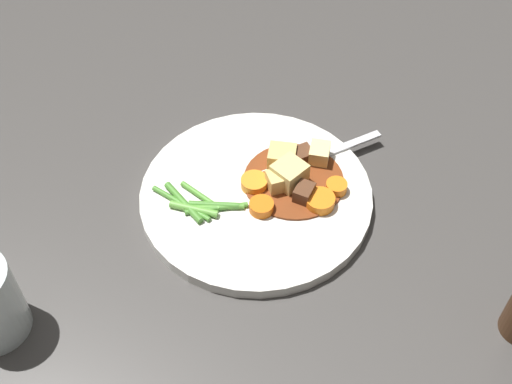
# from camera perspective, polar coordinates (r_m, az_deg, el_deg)

# --- Properties ---
(ground_plane) EXTENTS (3.00, 3.00, 0.00)m
(ground_plane) POSITION_cam_1_polar(r_m,az_deg,el_deg) (0.79, 0.00, -0.71)
(ground_plane) COLOR #423F3D
(dinner_plate) EXTENTS (0.27, 0.27, 0.01)m
(dinner_plate) POSITION_cam_1_polar(r_m,az_deg,el_deg) (0.79, 0.00, -0.36)
(dinner_plate) COLOR white
(dinner_plate) RESTS_ON ground_plane
(stew_sauce) EXTENTS (0.12, 0.12, 0.00)m
(stew_sauce) POSITION_cam_1_polar(r_m,az_deg,el_deg) (0.79, 3.25, 1.00)
(stew_sauce) COLOR brown
(stew_sauce) RESTS_ON dinner_plate
(carrot_slice_0) EXTENTS (0.04, 0.04, 0.01)m
(carrot_slice_0) POSITION_cam_1_polar(r_m,az_deg,el_deg) (0.77, 5.52, -0.79)
(carrot_slice_0) COLOR orange
(carrot_slice_0) RESTS_ON dinner_plate
(carrot_slice_1) EXTENTS (0.03, 0.03, 0.01)m
(carrot_slice_1) POSITION_cam_1_polar(r_m,az_deg,el_deg) (0.76, 0.78, -1.21)
(carrot_slice_1) COLOR orange
(carrot_slice_1) RESTS_ON dinner_plate
(carrot_slice_2) EXTENTS (0.04, 0.04, 0.01)m
(carrot_slice_2) POSITION_cam_1_polar(r_m,az_deg,el_deg) (0.78, 6.92, 0.42)
(carrot_slice_2) COLOR orange
(carrot_slice_2) RESTS_ON dinner_plate
(carrot_slice_3) EXTENTS (0.04, 0.04, 0.01)m
(carrot_slice_3) POSITION_cam_1_polar(r_m,az_deg,el_deg) (0.78, -0.27, 0.77)
(carrot_slice_3) COLOR orange
(carrot_slice_3) RESTS_ON dinner_plate
(potato_chunk_0) EXTENTS (0.03, 0.04, 0.02)m
(potato_chunk_0) POSITION_cam_1_polar(r_m,az_deg,el_deg) (0.81, 5.46, 3.26)
(potato_chunk_0) COLOR #EAD68C
(potato_chunk_0) RESTS_ON dinner_plate
(potato_chunk_1) EXTENTS (0.03, 0.03, 0.02)m
(potato_chunk_1) POSITION_cam_1_polar(r_m,az_deg,el_deg) (0.77, 1.94, 0.85)
(potato_chunk_1) COLOR #DBBC6B
(potato_chunk_1) RESTS_ON dinner_plate
(potato_chunk_2) EXTENTS (0.05, 0.05, 0.03)m
(potato_chunk_2) POSITION_cam_1_polar(r_m,az_deg,el_deg) (0.78, 2.88, 1.52)
(potato_chunk_2) COLOR #E5CC7A
(potato_chunk_2) RESTS_ON dinner_plate
(potato_chunk_3) EXTENTS (0.04, 0.04, 0.02)m
(potato_chunk_3) POSITION_cam_1_polar(r_m,az_deg,el_deg) (0.80, 2.25, 3.00)
(potato_chunk_3) COLOR #DBBC6B
(potato_chunk_3) RESTS_ON dinner_plate
(meat_chunk_0) EXTENTS (0.03, 0.03, 0.02)m
(meat_chunk_0) POSITION_cam_1_polar(r_m,az_deg,el_deg) (0.79, 2.77, 2.05)
(meat_chunk_0) COLOR #56331E
(meat_chunk_0) RESTS_ON dinner_plate
(meat_chunk_1) EXTENTS (0.03, 0.03, 0.02)m
(meat_chunk_1) POSITION_cam_1_polar(r_m,az_deg,el_deg) (0.77, 4.15, -0.11)
(meat_chunk_1) COLOR #56331E
(meat_chunk_1) RESTS_ON dinner_plate
(meat_chunk_2) EXTENTS (0.03, 0.03, 0.02)m
(meat_chunk_2) POSITION_cam_1_polar(r_m,az_deg,el_deg) (0.81, 3.95, 3.10)
(meat_chunk_2) COLOR #56331E
(meat_chunk_2) RESTS_ON dinner_plate
(green_bean_0) EXTENTS (0.07, 0.01, 0.01)m
(green_bean_0) POSITION_cam_1_polar(r_m,az_deg,el_deg) (0.76, -3.41, -1.43)
(green_bean_0) COLOR #4C8E33
(green_bean_0) RESTS_ON dinner_plate
(green_bean_1) EXTENTS (0.06, 0.07, 0.01)m
(green_bean_1) POSITION_cam_1_polar(r_m,az_deg,el_deg) (0.77, -6.47, -0.90)
(green_bean_1) COLOR #4C8E33
(green_bean_1) RESTS_ON dinner_plate
(green_bean_2) EXTENTS (0.06, 0.02, 0.01)m
(green_bean_2) POSITION_cam_1_polar(r_m,az_deg,el_deg) (0.76, -3.64, -1.11)
(green_bean_2) COLOR #4C8E33
(green_bean_2) RESTS_ON dinner_plate
(green_bean_3) EXTENTS (0.04, 0.07, 0.01)m
(green_bean_3) POSITION_cam_1_polar(r_m,az_deg,el_deg) (0.77, -6.22, -0.95)
(green_bean_3) COLOR #4C8E33
(green_bean_3) RESTS_ON dinner_plate
(green_bean_4) EXTENTS (0.05, 0.04, 0.01)m
(green_bean_4) POSITION_cam_1_polar(r_m,az_deg,el_deg) (0.76, -5.37, -1.47)
(green_bean_4) COLOR #66AD42
(green_bean_4) RESTS_ON dinner_plate
(green_bean_5) EXTENTS (0.04, 0.05, 0.01)m
(green_bean_5) POSITION_cam_1_polar(r_m,az_deg,el_deg) (0.78, -4.76, -0.33)
(green_bean_5) COLOR #599E38
(green_bean_5) RESTS_ON dinner_plate
(green_bean_6) EXTENTS (0.07, 0.02, 0.01)m
(green_bean_6) POSITION_cam_1_polar(r_m,az_deg,el_deg) (0.76, -3.63, -1.32)
(green_bean_6) COLOR #599E38
(green_bean_6) RESTS_ON dinner_plate
(fork) EXTENTS (0.17, 0.06, 0.00)m
(fork) POSITION_cam_1_polar(r_m,az_deg,el_deg) (0.82, 5.13, 2.94)
(fork) COLOR silver
(fork) RESTS_ON dinner_plate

